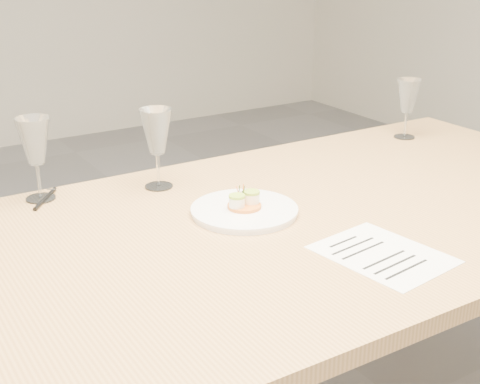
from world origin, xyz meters
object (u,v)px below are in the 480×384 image
ballpoint_pen (45,199)px  wine_glass_3 (408,97)px  wine_glass_2 (156,133)px  dining_table (217,263)px  dinner_plate (245,209)px  wine_glass_1 (34,143)px  recipe_sheet (383,254)px

ballpoint_pen → wine_glass_3: wine_glass_3 is taller
wine_glass_2 → dining_table: bearing=-94.1°
dining_table → dinner_plate: dinner_plate is taller
dining_table → wine_glass_3: size_ratio=12.21×
dinner_plate → ballpoint_pen: bearing=138.4°
dining_table → wine_glass_1: (-0.27, 0.43, 0.22)m
recipe_sheet → dining_table: bearing=125.3°
dinner_plate → wine_glass_3: size_ratio=1.33×
dining_table → ballpoint_pen: (-0.26, 0.42, 0.07)m
recipe_sheet → wine_glass_3: (0.68, 0.62, 0.14)m
dining_table → wine_glass_1: wine_glass_1 is taller
wine_glass_3 → wine_glass_2: bearing=179.7°
dining_table → dinner_plate: 0.16m
dining_table → wine_glass_2: wine_glass_2 is taller
recipe_sheet → dinner_plate: bearing=102.7°
dining_table → recipe_sheet: 0.37m
wine_glass_2 → wine_glass_1: bearing=164.9°
recipe_sheet → wine_glass_1: (-0.52, 0.70, 0.15)m
wine_glass_3 → wine_glass_1: bearing=176.0°
dinner_plate → recipe_sheet: dinner_plate is taller
dinner_plate → recipe_sheet: bearing=-69.4°
dining_table → recipe_sheet: bearing=-46.8°
dinner_plate → wine_glass_1: (-0.39, 0.36, 0.14)m
dinner_plate → recipe_sheet: (0.13, -0.34, -0.01)m
dining_table → dinner_plate: (0.12, 0.08, 0.08)m
dinner_plate → dining_table: bearing=-148.0°
recipe_sheet → wine_glass_3: bearing=34.6°
wine_glass_3 → recipe_sheet: bearing=-137.6°
dinner_plate → wine_glass_2: (-0.10, 0.28, 0.14)m
recipe_sheet → ballpoint_pen: (-0.51, 0.69, 0.00)m
dining_table → dinner_plate: bearing=32.0°
dinner_plate → wine_glass_3: 0.86m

